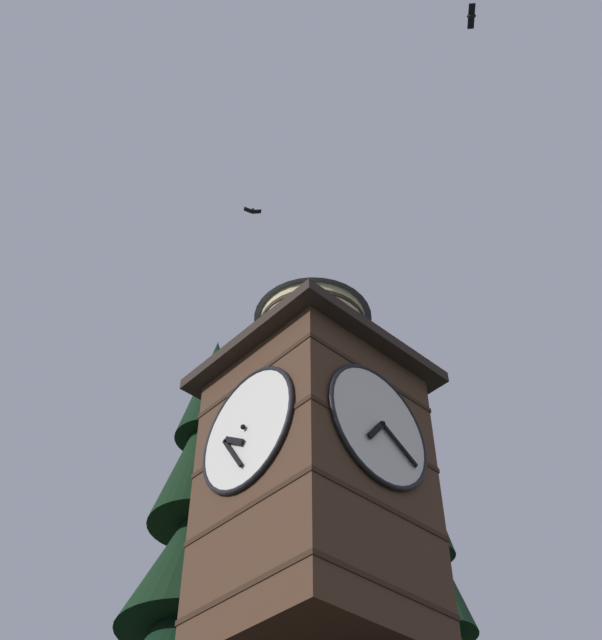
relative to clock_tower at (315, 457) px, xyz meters
name	(u,v)px	position (x,y,z in m)	size (l,w,h in m)	color
clock_tower	(315,457)	(0.00, 0.00, 0.00)	(4.10, 4.10, 9.16)	#4C3323
flying_bird_high	(471,16)	(0.25, 5.94, 9.62)	(0.57, 0.54, 0.12)	black
flying_bird_low	(253,211)	(-0.21, -2.84, 10.69)	(0.54, 0.40, 0.12)	black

